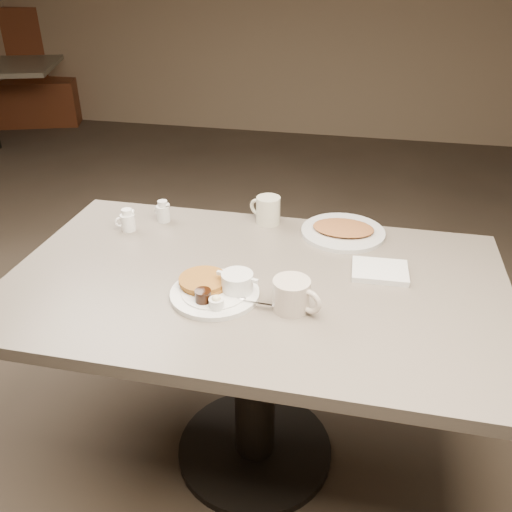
% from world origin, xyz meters
% --- Properties ---
extents(room, '(7.04, 8.04, 2.84)m').
position_xyz_m(room, '(0.00, 0.00, 1.40)').
color(room, '#4C3F33').
rests_on(room, ground).
extents(diner_table, '(1.50, 0.90, 0.75)m').
position_xyz_m(diner_table, '(0.00, 0.00, 0.58)').
color(diner_table, slate).
rests_on(diner_table, ground).
extents(main_plate, '(0.33, 0.30, 0.07)m').
position_xyz_m(main_plate, '(-0.09, -0.10, 0.77)').
color(main_plate, silver).
rests_on(main_plate, diner_table).
extents(coffee_mug_near, '(0.16, 0.14, 0.09)m').
position_xyz_m(coffee_mug_near, '(0.13, -0.13, 0.80)').
color(coffee_mug_near, beige).
rests_on(coffee_mug_near, diner_table).
extents(napkin, '(0.17, 0.14, 0.02)m').
position_xyz_m(napkin, '(0.37, 0.11, 0.76)').
color(napkin, silver).
rests_on(napkin, diner_table).
extents(coffee_mug_far, '(0.13, 0.11, 0.10)m').
position_xyz_m(coffee_mug_far, '(-0.04, 0.39, 0.80)').
color(coffee_mug_far, beige).
rests_on(coffee_mug_far, diner_table).
extents(creamer_left, '(0.07, 0.06, 0.08)m').
position_xyz_m(creamer_left, '(-0.51, 0.23, 0.79)').
color(creamer_left, white).
rests_on(creamer_left, diner_table).
extents(creamer_right, '(0.07, 0.06, 0.08)m').
position_xyz_m(creamer_right, '(-0.41, 0.32, 0.79)').
color(creamer_right, silver).
rests_on(creamer_right, diner_table).
extents(hash_plate, '(0.30, 0.30, 0.04)m').
position_xyz_m(hash_plate, '(0.24, 0.36, 0.76)').
color(hash_plate, beige).
rests_on(hash_plate, diner_table).
extents(booth_back_left, '(1.82, 1.96, 1.12)m').
position_xyz_m(booth_back_left, '(-3.43, 3.70, 0.41)').
color(booth_back_left, brown).
rests_on(booth_back_left, ground).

